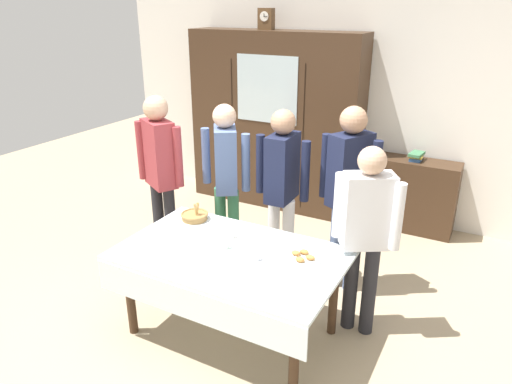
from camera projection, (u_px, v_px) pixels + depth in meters
ground_plane at (245, 318)px, 3.96m from camera, size 12.00×12.00×0.00m
back_wall at (353, 104)px, 5.62m from camera, size 6.40×0.10×2.70m
dining_table at (229, 266)px, 3.53m from camera, size 1.69×1.04×0.73m
wall_cabinet at (275, 122)px, 5.87m from camera, size 2.19×0.46×2.18m
mantel_clock at (266, 19)px, 5.48m from camera, size 0.18×0.11×0.24m
bookshelf_low at (411, 195)px, 5.40m from camera, size 0.98×0.35×0.84m
book_stack at (416, 156)px, 5.22m from camera, size 0.16×0.23×0.09m
tea_cup_near_left at (224, 245)px, 3.57m from camera, size 0.13×0.13×0.06m
tea_cup_near_right at (230, 235)px, 3.74m from camera, size 0.13×0.13×0.06m
tea_cup_center at (255, 257)px, 3.41m from camera, size 0.13×0.13×0.06m
bread_basket at (195, 216)px, 4.06m from camera, size 0.24×0.24×0.16m
pastry_plate at (302, 257)px, 3.43m from camera, size 0.28×0.28×0.05m
spoon_near_left at (281, 292)px, 3.05m from camera, size 0.12×0.02×0.01m
spoon_center at (298, 243)px, 3.65m from camera, size 0.12×0.02×0.01m
person_near_right_end at (226, 171)px, 4.45m from camera, size 0.52×0.41×1.63m
person_behind_table_right at (349, 183)px, 4.02m from camera, size 0.52×0.41×1.70m
person_by_cabinet at (366, 225)px, 3.50m from camera, size 0.52×0.36×1.54m
person_beside_shelf at (282, 180)px, 4.21m from camera, size 0.52×0.37×1.64m
person_behind_table_left at (160, 165)px, 4.44m from camera, size 0.52×0.35×1.71m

